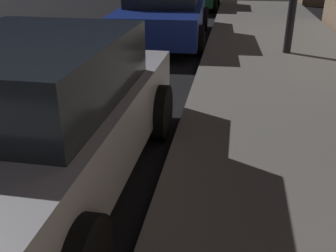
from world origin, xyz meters
TOP-DOWN VIEW (x-y plane):
  - car_silver at (2.85, 3.63)m, footprint 2.08×4.02m
  - car_blue at (2.85, 10.30)m, footprint 2.29×4.62m

SIDE VIEW (x-z plane):
  - car_blue at x=2.85m, z-range -0.01..1.42m
  - car_silver at x=2.85m, z-range 0.00..1.43m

